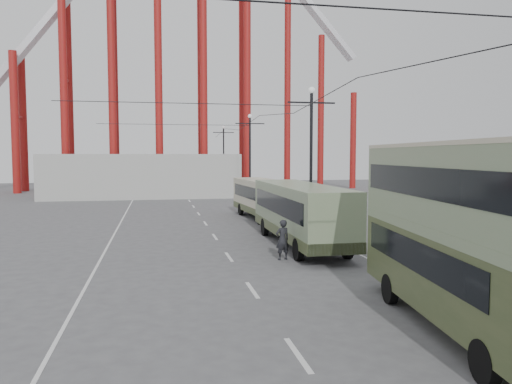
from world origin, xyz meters
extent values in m
plane|color=#4E4E50|center=(0.00, 0.00, 0.00)|extent=(160.00, 160.00, 0.00)
cube|color=silver|center=(-1.00, 19.00, 0.01)|extent=(0.15, 82.00, 0.01)
cube|color=silver|center=(5.40, 20.00, 0.01)|extent=(0.12, 120.00, 0.01)
cube|color=silver|center=(-7.00, 20.00, 0.01)|extent=(0.12, 120.00, 0.01)
cylinder|color=black|center=(5.60, 18.00, 4.50)|extent=(0.20, 0.20, 9.00)
cylinder|color=black|center=(5.60, 18.00, 0.25)|extent=(0.44, 0.44, 0.50)
cube|color=black|center=(5.60, 18.00, 8.30)|extent=(3.20, 0.10, 0.10)
sphere|color=white|center=(5.60, 18.00, 9.10)|extent=(0.44, 0.44, 0.44)
cylinder|color=black|center=(5.60, 40.00, 4.50)|extent=(0.20, 0.20, 9.00)
cylinder|color=black|center=(5.60, 40.00, 0.25)|extent=(0.44, 0.44, 0.50)
cube|color=black|center=(5.60, 40.00, 8.30)|extent=(3.20, 0.10, 0.10)
sphere|color=white|center=(5.60, 40.00, 9.10)|extent=(0.44, 0.44, 0.44)
cylinder|color=black|center=(5.60, 62.00, 4.50)|extent=(0.20, 0.20, 9.00)
cylinder|color=black|center=(5.60, 62.00, 0.25)|extent=(0.44, 0.44, 0.50)
cube|color=black|center=(5.60, 62.00, 8.30)|extent=(3.20, 0.10, 0.10)
sphere|color=white|center=(5.60, 62.00, 9.10)|extent=(0.44, 0.44, 0.44)
cylinder|color=maroon|center=(-22.00, 55.00, 9.00)|extent=(1.00, 1.00, 18.00)
cylinder|color=maroon|center=(-22.00, 59.00, 9.00)|extent=(1.00, 1.00, 18.00)
cylinder|color=maroon|center=(-16.00, 55.00, 13.50)|extent=(1.00, 1.00, 27.00)
cylinder|color=maroon|center=(-16.00, 59.00, 13.50)|extent=(1.00, 1.00, 27.00)
cylinder|color=maroon|center=(-10.00, 55.00, 18.00)|extent=(1.00, 1.00, 36.00)
cylinder|color=maroon|center=(-10.00, 59.00, 18.00)|extent=(1.00, 1.00, 36.00)
cylinder|color=maroon|center=(-4.00, 55.00, 22.50)|extent=(1.00, 1.00, 45.00)
cylinder|color=maroon|center=(-4.00, 59.00, 22.50)|extent=(1.00, 1.00, 45.00)
cylinder|color=maroon|center=(2.00, 59.00, 26.00)|extent=(1.00, 1.00, 52.00)
cylinder|color=maroon|center=(14.00, 56.00, 15.00)|extent=(0.90, 0.90, 30.00)
cylinder|color=maroon|center=(19.00, 56.00, 11.00)|extent=(0.90, 0.90, 22.00)
cylinder|color=maroon|center=(24.00, 56.00, 7.00)|extent=(0.90, 0.90, 14.00)
cube|color=silver|center=(19.00, 56.00, 24.00)|extent=(9.89, 2.00, 10.87)
cube|color=#A9A9A4|center=(-6.00, 47.00, 2.50)|extent=(22.00, 10.00, 5.00)
cube|color=#394625|center=(3.94, -1.33, 1.61)|extent=(3.57, 9.99, 2.15)
cube|color=black|center=(3.94, -1.33, 2.05)|extent=(3.38, 8.05, 0.88)
cube|color=gray|center=(3.94, -1.33, 2.83)|extent=(3.59, 9.99, 0.29)
cube|color=gray|center=(3.94, -1.33, 4.06)|extent=(3.57, 9.99, 2.15)
cube|color=black|center=(3.94, -1.33, 4.15)|extent=(3.54, 9.41, 0.83)
cube|color=#BCB598|center=(3.94, -1.33, 5.19)|extent=(3.59, 9.99, 0.12)
cylinder|color=black|center=(3.16, 1.52, 0.49)|extent=(0.39, 1.00, 0.98)
cylinder|color=black|center=(5.35, 1.26, 0.49)|extent=(0.39, 1.00, 0.98)
cylinder|color=black|center=(2.48, -4.30, 0.49)|extent=(0.39, 1.00, 0.98)
cube|color=gray|center=(3.23, 12.41, 1.85)|extent=(2.68, 11.66, 2.54)
cube|color=black|center=(3.23, 12.41, 2.28)|extent=(2.72, 10.39, 1.01)
cube|color=#394625|center=(3.23, 12.41, 0.85)|extent=(2.71, 11.66, 0.53)
cube|color=gray|center=(3.23, 12.41, 3.21)|extent=(2.70, 11.66, 0.17)
cylinder|color=black|center=(2.04, 15.70, 0.53)|extent=(0.30, 1.06, 1.06)
cylinder|color=black|center=(4.44, 15.69, 0.53)|extent=(0.30, 1.06, 1.06)
cylinder|color=black|center=(2.02, 8.71, 0.53)|extent=(0.30, 1.06, 1.06)
cylinder|color=black|center=(4.42, 8.70, 0.53)|extent=(0.30, 1.06, 1.06)
cube|color=#BCB598|center=(3.59, 23.77, 1.68)|extent=(3.10, 9.75, 2.30)
cube|color=black|center=(3.59, 23.77, 2.06)|extent=(3.06, 8.60, 0.91)
cube|color=#394625|center=(3.59, 23.77, 0.77)|extent=(3.13, 9.75, 0.48)
cube|color=#BCB598|center=(3.59, 23.77, 2.91)|extent=(3.12, 9.75, 0.15)
cylinder|color=black|center=(2.32, 26.18, 0.48)|extent=(0.34, 0.98, 0.96)
cylinder|color=black|center=(4.48, 26.34, 0.48)|extent=(0.34, 0.98, 0.96)
cylinder|color=black|center=(2.72, 20.82, 0.48)|extent=(0.34, 0.98, 0.96)
cylinder|color=black|center=(4.88, 20.98, 0.48)|extent=(0.34, 0.98, 0.96)
imported|color=black|center=(1.37, 8.88, 0.95)|extent=(0.78, 0.61, 1.89)
camera|label=1|loc=(-4.32, -13.47, 4.89)|focal=35.00mm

